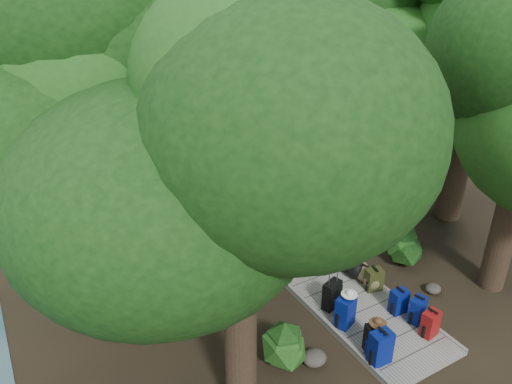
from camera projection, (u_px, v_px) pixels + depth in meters
ground at (289, 250)px, 13.47m from camera, size 120.00×120.00×0.00m
sand_beach at (119, 100)px, 25.80m from camera, size 40.00×22.00×0.02m
boardwalk at (270, 231)px, 14.22m from camera, size 2.00×12.00×0.12m
backpack_left_a at (381, 346)px, 9.58m from camera, size 0.44×0.32×0.79m
backpack_left_b at (375, 337)px, 9.87m from camera, size 0.43×0.36×0.69m
backpack_left_c at (345, 310)px, 10.52m from camera, size 0.50×0.44×0.79m
backpack_right_a at (431, 322)px, 10.28m from camera, size 0.40×0.31×0.64m
backpack_right_b at (418, 309)px, 10.65m from camera, size 0.42×0.35×0.65m
backpack_right_c at (399, 300)px, 10.92m from camera, size 0.38×0.27×0.62m
backpack_right_d at (374, 278)px, 11.65m from camera, size 0.44×0.36×0.59m
duffel_right_khaki at (366, 274)px, 11.95m from camera, size 0.54×0.68×0.40m
duffel_right_black at (348, 261)px, 12.38m from camera, size 0.61×0.84×0.48m
suitcase_on_boardwalk at (332, 295)px, 11.05m from camera, size 0.49×0.36×0.67m
lone_suitcase_on_sand at (185, 139)px, 19.87m from camera, size 0.46×0.33×0.65m
hat_brown at (378, 321)px, 9.70m from camera, size 0.35×0.35×0.11m
hat_white at (350, 292)px, 10.33m from camera, size 0.34×0.34×0.11m
kayak at (72, 140)px, 20.33m from camera, size 1.18×3.21×0.31m
sun_lounger at (236, 114)px, 22.86m from camera, size 0.97×1.76×0.54m
tree_right_b at (482, 36)px, 12.73m from camera, size 5.92×5.92×10.57m
tree_right_c at (373, 75)px, 14.23m from camera, size 4.63×4.63×8.02m
tree_right_d at (378, 1)px, 16.25m from camera, size 6.18×6.18×11.32m
tree_right_e at (268, 17)px, 18.91m from camera, size 5.38×5.38×9.68m
tree_right_f at (298, 12)px, 22.18m from camera, size 5.11×5.11×9.12m
tree_left_a at (238, 219)px, 7.24m from camera, size 4.65×4.65×7.75m
tree_left_b at (79, 130)px, 9.01m from camera, size 4.91×4.91×8.85m
tree_left_c at (109, 83)px, 12.18m from camera, size 5.00×5.00×8.70m
tree_back_a at (82, 25)px, 21.96m from camera, size 4.73×4.73×8.18m
tree_back_c at (213, 14)px, 25.74m from camera, size 4.47×4.47×8.04m
palm_right_a at (287, 71)px, 17.69m from camera, size 3.86×3.86×6.58m
palm_right_b at (245, 24)px, 22.34m from camera, size 4.21×4.21×8.12m
palm_right_c at (180, 39)px, 22.98m from camera, size 4.23×4.23×6.73m
palm_left_a at (32, 85)px, 14.87m from camera, size 4.53×4.53×7.21m
rock_left_a at (315, 358)px, 9.82m from camera, size 0.49×0.44×0.27m
rock_left_b at (238, 312)px, 11.05m from camera, size 0.40×0.36×0.22m
rock_left_c at (236, 250)px, 13.18m from camera, size 0.58×0.52×0.32m
rock_left_d at (165, 218)px, 14.82m from camera, size 0.31×0.27×0.17m
rock_right_a at (433, 289)px, 11.80m from camera, size 0.38×0.34×0.21m
rock_right_b at (400, 244)px, 13.52m from camera, size 0.42×0.38×0.23m
rock_right_c at (312, 209)px, 15.28m from camera, size 0.35×0.32×0.19m
rock_right_d at (297, 169)px, 17.76m from camera, size 0.56×0.50×0.31m
shrub_left_a at (296, 348)px, 9.61m from camera, size 1.05×1.05×0.94m
shrub_left_b at (218, 242)px, 13.16m from camera, size 0.80×0.80×0.72m
shrub_left_c at (120, 187)px, 15.65m from camera, size 1.21×1.21×1.09m
shrub_right_a at (403, 248)px, 12.62m from camera, size 1.14×1.14×1.03m
shrub_right_b at (317, 175)px, 16.21m from camera, size 1.42×1.42×1.27m
shrub_right_c at (250, 153)px, 18.48m from camera, size 0.89×0.89×0.80m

